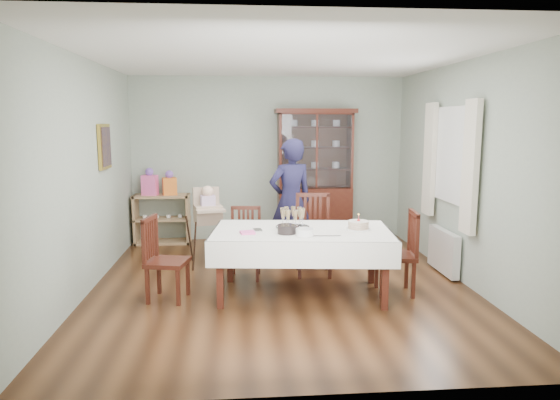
{
  "coord_description": "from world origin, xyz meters",
  "views": [
    {
      "loc": [
        -0.49,
        -5.83,
        1.97
      ],
      "look_at": [
        0.01,
        0.2,
        1.02
      ],
      "focal_mm": 32.0,
      "sensor_mm": 36.0,
      "label": 1
    }
  ],
  "objects": [
    {
      "name": "birthday_cake",
      "position": [
        0.85,
        -0.4,
        0.81
      ],
      "size": [
        0.27,
        0.27,
        0.18
      ],
      "color": "white",
      "rests_on": "dining_table"
    },
    {
      "name": "cake_knife",
      "position": [
        0.44,
        -0.71,
        0.77
      ],
      "size": [
        0.3,
        0.04,
        0.01
      ],
      "primitive_type": "cube",
      "rotation": [
        0.0,
        0.0,
        -0.04
      ],
      "color": "silver",
      "rests_on": "dining_table"
    },
    {
      "name": "curtain_right",
      "position": [
        2.16,
        0.92,
        1.45
      ],
      "size": [
        0.07,
        0.3,
        1.55
      ],
      "primitive_type": "cube",
      "color": "silver",
      "rests_on": "room_shell"
    },
    {
      "name": "chair_far_right",
      "position": [
        0.46,
        0.41,
        0.31
      ],
      "size": [
        0.5,
        0.5,
        1.04
      ],
      "rotation": [
        0.0,
        0.0,
        -0.07
      ],
      "color": "#441D11",
      "rests_on": "floor"
    },
    {
      "name": "sideboard",
      "position": [
        -1.75,
        2.28,
        0.4
      ],
      "size": [
        0.9,
        0.38,
        0.8
      ],
      "color": "tan",
      "rests_on": "floor"
    },
    {
      "name": "curtain_left",
      "position": [
        2.16,
        -0.32,
        1.45
      ],
      "size": [
        0.07,
        0.3,
        1.55
      ],
      "primitive_type": "cube",
      "color": "silver",
      "rests_on": "room_shell"
    },
    {
      "name": "picture_frame",
      "position": [
        -2.22,
        0.8,
        1.65
      ],
      "size": [
        0.04,
        0.48,
        0.58
      ],
      "primitive_type": "cube",
      "color": "gold",
      "rests_on": "room_shell"
    },
    {
      "name": "cutlery",
      "position": [
        -0.33,
        -0.34,
        0.77
      ],
      "size": [
        0.13,
        0.18,
        0.01
      ],
      "primitive_type": null,
      "rotation": [
        0.0,
        0.0,
        0.14
      ],
      "color": "silver",
      "rests_on": "dining_table"
    },
    {
      "name": "radiator",
      "position": [
        2.16,
        0.3,
        0.3
      ],
      "size": [
        0.1,
        0.8,
        0.55
      ],
      "primitive_type": "cube",
      "color": "white",
      "rests_on": "floor"
    },
    {
      "name": "gift_bag_orange",
      "position": [
        -1.61,
        2.26,
        0.98
      ],
      "size": [
        0.25,
        0.2,
        0.4
      ],
      "color": "orange",
      "rests_on": "sideboard"
    },
    {
      "name": "floor",
      "position": [
        0.0,
        0.0,
        0.0
      ],
      "size": [
        5.0,
        5.0,
        0.0
      ],
      "primitive_type": "plane",
      "color": "#593319",
      "rests_on": "ground"
    },
    {
      "name": "china_cabinet",
      "position": [
        0.75,
        2.26,
        1.12
      ],
      "size": [
        1.3,
        0.48,
        2.18
      ],
      "color": "#441D11",
      "rests_on": "floor"
    },
    {
      "name": "plate_stack_dark",
      "position": [
        0.02,
        -0.53,
        0.81
      ],
      "size": [
        0.23,
        0.23,
        0.1
      ],
      "primitive_type": "cylinder",
      "rotation": [
        0.0,
        0.0,
        0.15
      ],
      "color": "black",
      "rests_on": "dining_table"
    },
    {
      "name": "room_shell",
      "position": [
        0.0,
        0.53,
        1.7
      ],
      "size": [
        5.0,
        5.0,
        5.0
      ],
      "color": "#9EAA99",
      "rests_on": "floor"
    },
    {
      "name": "window",
      "position": [
        2.22,
        0.3,
        1.55
      ],
      "size": [
        0.04,
        1.02,
        1.22
      ],
      "primitive_type": "cube",
      "color": "white",
      "rests_on": "room_shell"
    },
    {
      "name": "chair_end_left",
      "position": [
        -1.31,
        -0.4,
        0.28
      ],
      "size": [
        0.5,
        0.5,
        0.94
      ],
      "rotation": [
        0.0,
        0.0,
        1.36
      ],
      "color": "#441D11",
      "rests_on": "floor"
    },
    {
      "name": "napkin_stack",
      "position": [
        -0.41,
        -0.5,
        0.77
      ],
      "size": [
        0.18,
        0.18,
        0.02
      ],
      "primitive_type": "cube",
      "rotation": [
        0.0,
        0.0,
        0.17
      ],
      "color": "#FF5DAD",
      "rests_on": "dining_table"
    },
    {
      "name": "champagne_tray",
      "position": [
        0.11,
        -0.27,
        0.84
      ],
      "size": [
        0.39,
        0.39,
        0.24
      ],
      "color": "silver",
      "rests_on": "dining_table"
    },
    {
      "name": "woman",
      "position": [
        0.22,
        0.97,
        0.87
      ],
      "size": [
        0.74,
        0.6,
        1.74
      ],
      "primitive_type": "imported",
      "rotation": [
        0.0,
        0.0,
        3.47
      ],
      "color": "black",
      "rests_on": "floor"
    },
    {
      "name": "chair_end_right",
      "position": [
        1.31,
        -0.4,
        0.29
      ],
      "size": [
        0.48,
        0.48,
        0.96
      ],
      "rotation": [
        0.0,
        0.0,
        -1.68
      ],
      "color": "#441D11",
      "rests_on": "floor"
    },
    {
      "name": "dining_table",
      "position": [
        0.21,
        -0.36,
        0.38
      ],
      "size": [
        2.11,
        1.35,
        0.76
      ],
      "rotation": [
        0.0,
        0.0,
        -0.1
      ],
      "color": "#441D11",
      "rests_on": "floor"
    },
    {
      "name": "chair_far_left",
      "position": [
        -0.43,
        0.33,
        0.27
      ],
      "size": [
        0.44,
        0.44,
        0.89
      ],
      "rotation": [
        0.0,
        0.0,
        -0.1
      ],
      "color": "#441D11",
      "rests_on": "floor"
    },
    {
      "name": "high_chair",
      "position": [
        -0.93,
        1.01,
        0.43
      ],
      "size": [
        0.59,
        0.59,
        1.1
      ],
      "rotation": [
        0.0,
        0.0,
        0.23
      ],
      "color": "black",
      "rests_on": "floor"
    },
    {
      "name": "plate_stack_white",
      "position": [
        0.2,
        -0.66,
        0.8
      ],
      "size": [
        0.25,
        0.25,
        0.08
      ],
      "primitive_type": "cylinder",
      "rotation": [
        0.0,
        0.0,
        -0.43
      ],
      "color": "white",
      "rests_on": "dining_table"
    },
    {
      "name": "gift_bag_pink",
      "position": [
        -1.92,
        2.26,
        0.99
      ],
      "size": [
        0.26,
        0.2,
        0.44
      ],
      "color": "#FF5DAD",
      "rests_on": "sideboard"
    }
  ]
}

